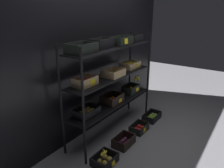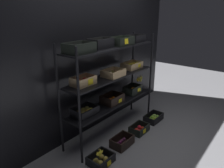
{
  "view_description": "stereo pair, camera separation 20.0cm",
  "coord_description": "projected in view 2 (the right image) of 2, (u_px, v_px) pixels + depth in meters",
  "views": [
    {
      "loc": [
        -2.54,
        -1.79,
        1.9
      ],
      "look_at": [
        0.0,
        0.0,
        0.82
      ],
      "focal_mm": 34.15,
      "sensor_mm": 36.0,
      "label": 1
    },
    {
      "loc": [
        -2.42,
        -1.95,
        1.9
      ],
      "look_at": [
        0.0,
        0.0,
        0.82
      ],
      "focal_mm": 34.15,
      "sensor_mm": 36.0,
      "label": 2
    }
  ],
  "objects": [
    {
      "name": "crate_ground_apple_green",
      "position": [
        154.0,
        118.0,
        3.87
      ],
      "size": [
        0.37,
        0.23,
        0.12
      ],
      "color": "black",
      "rests_on": "ground_plane"
    },
    {
      "name": "display_rack",
      "position": [
        112.0,
        73.0,
        3.25
      ],
      "size": [
        1.87,
        0.42,
        1.54
      ],
      "color": "black",
      "rests_on": "ground_plane"
    },
    {
      "name": "ground_plane",
      "position": [
        112.0,
        130.0,
        3.56
      ],
      "size": [
        10.0,
        10.0,
        0.0
      ],
      "primitive_type": "plane",
      "color": "gray"
    },
    {
      "name": "banana_bunch_loose",
      "position": [
        99.0,
        153.0,
        2.73
      ],
      "size": [
        0.14,
        0.05,
        0.11
      ],
      "color": "brown",
      "rests_on": "crate_ground_apple_gold"
    },
    {
      "name": "storefront_wall",
      "position": [
        93.0,
        60.0,
        3.42
      ],
      "size": [
        4.13,
        0.12,
        2.29
      ],
      "primitive_type": "cube",
      "color": "black",
      "rests_on": "ground_plane"
    },
    {
      "name": "crate_ground_apple_gold",
      "position": [
        101.0,
        160.0,
        2.79
      ],
      "size": [
        0.32,
        0.26,
        0.12
      ],
      "color": "black",
      "rests_on": "ground_plane"
    },
    {
      "name": "crate_ground_apple_red",
      "position": [
        139.0,
        129.0,
        3.5
      ],
      "size": [
        0.32,
        0.22,
        0.12
      ],
      "color": "black",
      "rests_on": "ground_plane"
    },
    {
      "name": "crate_ground_plum",
      "position": [
        122.0,
        142.0,
        3.15
      ],
      "size": [
        0.34,
        0.23,
        0.14
      ],
      "color": "black",
      "rests_on": "ground_plane"
    }
  ]
}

